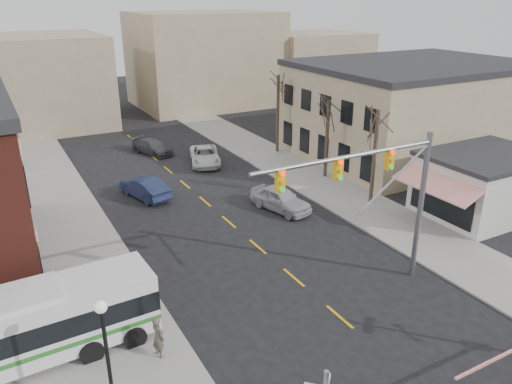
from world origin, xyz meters
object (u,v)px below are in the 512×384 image
transit_bus (1,334)px  traffic_signal_mast (383,185)px  street_lamp (105,336)px  pedestrian_far (101,294)px  car_d (153,147)px  car_b (145,188)px  car_a (281,199)px  car_c (205,156)px  pedestrian_near (158,337)px

transit_bus → traffic_signal_mast: traffic_signal_mast is taller
street_lamp → pedestrian_far: street_lamp is taller
traffic_signal_mast → car_d: size_ratio=2.16×
traffic_signal_mast → car_b: size_ratio=2.10×
pedestrian_far → transit_bus: bearing=156.1°
car_a → car_d: size_ratio=1.03×
pedestrian_far → car_c: bearing=0.8°
car_b → car_d: car_b is taller
car_a → car_d: bearing=87.5°
street_lamp → pedestrian_near: street_lamp is taller
car_b → transit_bus: bearing=40.8°
car_c → street_lamp: bearing=-101.4°
pedestrian_near → transit_bus: bearing=53.4°
car_b → pedestrian_far: pedestrian_far is taller
car_a → car_d: 17.60m
transit_bus → car_c: size_ratio=2.31×
car_c → pedestrian_far: bearing=-107.6°
pedestrian_near → car_a: bearing=-64.4°
transit_bus → pedestrian_far: (4.33, 2.42, -0.90)m
street_lamp → car_a: size_ratio=0.99×
transit_bus → car_b: 18.52m
car_c → car_d: 6.08m
transit_bus → car_b: bearing=55.7°
pedestrian_far → street_lamp: bearing=-152.4°
traffic_signal_mast → pedestrian_far: size_ratio=6.59×
transit_bus → pedestrian_far: 5.04m
car_d → pedestrian_far: 25.33m
car_d → pedestrian_near: bearing=-128.9°
street_lamp → car_d: bearing=69.7°
car_b → pedestrian_near: pedestrian_near is taller
traffic_signal_mast → car_d: bearing=95.4°
traffic_signal_mast → car_b: (-6.58, 17.74, -4.95)m
car_b → pedestrian_near: (-4.79, -17.50, 0.26)m
transit_bus → traffic_signal_mast: 17.62m
traffic_signal_mast → pedestrian_far: traffic_signal_mast is taller
transit_bus → pedestrian_far: bearing=29.2°
traffic_signal_mast → car_a: (1.09, 10.93, -4.93)m
car_b → pedestrian_far: bearing=49.7°
car_d → transit_bus: bearing=-140.7°
traffic_signal_mast → car_a: 12.04m
car_a → car_b: car_a is taller
car_a → pedestrian_near: 16.42m
car_a → car_c: size_ratio=0.89×
street_lamp → car_c: bearing=60.1°
transit_bus → car_d: 29.45m
transit_bus → street_lamp: 5.66m
car_c → car_d: car_c is taller
car_c → car_d: bearing=139.8°
pedestrian_near → pedestrian_far: 4.82m
car_b → car_d: 11.12m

